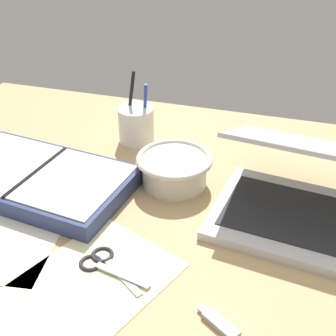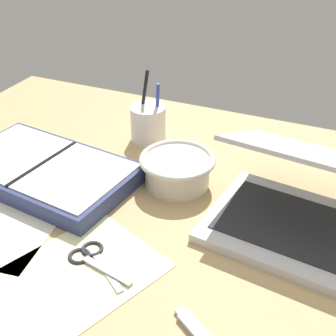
% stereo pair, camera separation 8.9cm
% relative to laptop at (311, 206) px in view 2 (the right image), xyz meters
% --- Properties ---
extents(desk_top, '(1.40, 1.00, 0.02)m').
position_rel_laptop_xyz_m(desk_top, '(-0.23, -0.08, -0.06)').
color(desk_top, tan).
rests_on(desk_top, ground).
extents(laptop, '(0.37, 0.34, 0.17)m').
position_rel_laptop_xyz_m(laptop, '(0.00, 0.00, 0.00)').
color(laptop, silver).
rests_on(laptop, desk_top).
extents(bowl, '(0.16, 0.16, 0.07)m').
position_rel_laptop_xyz_m(bowl, '(-0.27, 0.04, -0.01)').
color(bowl, silver).
rests_on(bowl, desk_top).
extents(pen_cup, '(0.08, 0.08, 0.17)m').
position_rel_laptop_xyz_m(pen_cup, '(-0.41, 0.19, -0.01)').
color(pen_cup, white).
rests_on(pen_cup, desk_top).
extents(planner, '(0.40, 0.27, 0.04)m').
position_rel_laptop_xyz_m(planner, '(-0.53, -0.05, -0.03)').
color(planner, navy).
rests_on(planner, desk_top).
extents(scissors, '(0.13, 0.09, 0.01)m').
position_rel_laptop_xyz_m(scissors, '(-0.32, -0.22, -0.05)').
color(scissors, '#B7B7BC').
rests_on(scissors, desk_top).
extents(paper_sheet_front, '(0.29, 0.35, 0.00)m').
position_rel_laptop_xyz_m(paper_sheet_front, '(-0.33, -0.28, -0.05)').
color(paper_sheet_front, '#F4EFB2').
rests_on(paper_sheet_front, desk_top).
extents(paper_sheet_beside_planner, '(0.22, 0.28, 0.00)m').
position_rel_laptop_xyz_m(paper_sheet_beside_planner, '(-0.51, -0.20, -0.05)').
color(paper_sheet_beside_planner, silver).
rests_on(paper_sheet_beside_planner, desk_top).
extents(usb_drive, '(0.07, 0.05, 0.01)m').
position_rel_laptop_xyz_m(usb_drive, '(-0.11, -0.29, -0.05)').
color(usb_drive, '#99999E').
rests_on(usb_drive, desk_top).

